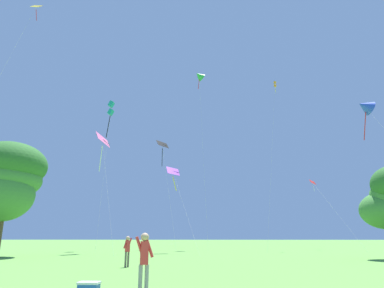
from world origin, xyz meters
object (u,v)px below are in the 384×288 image
Objects in this scene: kite_teal_box at (111,109)px; kite_pink_low at (102,147)px; kite_red_high at (315,186)px; tree_right_cluster at (6,179)px; person_with_spool at (144,258)px; kite_blue_delta at (365,106)px; kite_yellow_diamond at (31,19)px; person_in_blue_jacket at (127,248)px; kite_purple_streamer at (174,175)px; kite_black_large at (163,150)px; kite_orange_box at (275,89)px; kite_green_small at (199,76)px.

kite_teal_box is 1.53× the size of kite_pink_low.
kite_teal_box is at bearing 102.35° from kite_pink_low.
kite_red_high is 39.43m from tree_right_cluster.
person_with_spool is at bearing -113.91° from kite_red_high.
kite_blue_delta is 37.45m from kite_yellow_diamond.
kite_purple_streamer is at bearing 87.77° from person_in_blue_jacket.
kite_black_large reaches higher than kite_red_high.
kite_pink_low is at bearing 54.06° from tree_right_cluster.
kite_red_high is at bearing 55.57° from person_in_blue_jacket.
kite_purple_streamer is 0.61× the size of kite_black_large.
kite_blue_delta reaches higher than kite_purple_streamer.
kite_pink_low is at bearing -116.38° from kite_black_large.
kite_blue_delta is at bearing -91.86° from kite_red_high.
kite_teal_box is 24.35m from kite_orange_box.
kite_yellow_diamond is at bearing 119.84° from tree_right_cluster.
kite_purple_streamer reaches higher than person_in_blue_jacket.
kite_orange_box is (11.28, -3.64, -4.17)m from kite_green_small.
kite_teal_box is 11.41m from kite_pink_low.
kite_green_small is at bearing 20.31° from kite_teal_box.
kite_blue_delta is 8.43× the size of person_in_blue_jacket.
kite_black_large reaches higher than kite_blue_delta.
kite_orange_box is 13.46× the size of person_with_spool.
kite_red_high is at bearing 7.78° from kite_teal_box.
kite_blue_delta is 29.05m from person_with_spool.
kite_yellow_diamond reaches higher than tree_right_cluster.
person_with_spool is at bearing -50.86° from kite_yellow_diamond.
kite_orange_box is 2.46× the size of kite_red_high.
kite_orange_box is 36.90m from tree_right_cluster.
kite_blue_delta reaches higher than kite_pink_low.
kite_blue_delta is (27.16, -6.96, 1.77)m from kite_pink_low.
kite_purple_streamer is 5.64× the size of person_in_blue_jacket.
kite_black_large is at bearing -177.46° from kite_red_high.
kite_yellow_diamond is (-16.35, -5.60, 17.47)m from kite_purple_streamer.
person_with_spool reaches higher than person_in_blue_jacket.
kite_green_small is 2.76× the size of tree_right_cluster.
kite_orange_box is at bearing 22.43° from kite_pink_low.
person_in_blue_jacket is (-0.72, -18.44, -7.54)m from kite_purple_streamer.
kite_orange_box is at bearing 2.63° from kite_teal_box.
kite_black_large is 9.56m from kite_teal_box.
person_in_blue_jacket is at bearing -152.10° from kite_blue_delta.
kite_blue_delta is (18.87, -8.07, 4.98)m from kite_purple_streamer.
kite_red_high is 19.71m from kite_blue_delta.
person_with_spool is (10.37, -27.13, -10.70)m from kite_pink_low.
kite_pink_low is 30.47m from kite_red_high.
person_in_blue_jacket is (-14.75, -26.55, -21.84)m from kite_orange_box.
kite_black_large reaches higher than person_in_blue_jacket.
kite_black_large is 31.48m from person_in_blue_jacket.
person_with_spool is at bearing -70.98° from kite_teal_box.
kite_purple_streamer is 0.35× the size of kite_green_small.
kite_black_large is 23.72m from tree_right_cluster.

